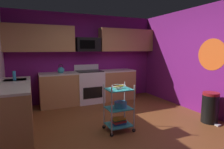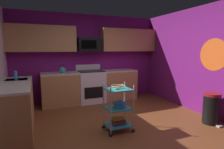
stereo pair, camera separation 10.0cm
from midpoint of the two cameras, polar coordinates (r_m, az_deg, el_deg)
floor at (r=3.80m, az=2.32°, el=-16.97°), size 4.40×4.80×0.04m
wall_back at (r=5.73m, az=-8.48°, el=5.11°), size 4.52×0.06×2.60m
wall_right at (r=4.87m, az=26.71°, el=3.83°), size 0.06×4.80×2.60m
wall_flower_decal at (r=4.74m, az=27.99°, el=5.48°), size 0.00×0.72×0.72m
counter_run at (r=4.88m, az=-14.39°, el=-5.49°), size 3.60×2.46×0.92m
oven_range at (r=5.52m, az=-7.51°, el=-3.60°), size 0.76×0.65×1.10m
upper_cabinets at (r=5.54m, az=-8.02°, el=10.71°), size 4.40×0.33×0.70m
microwave at (r=5.50m, az=-8.07°, el=9.17°), size 0.70×0.39×0.40m
rolling_cart at (r=3.59m, az=1.27°, el=-10.35°), size 0.53×0.41×0.91m
fruit_bowl at (r=3.48m, az=1.29°, el=-3.71°), size 0.27×0.27×0.07m
mixing_bowl_large at (r=3.59m, az=1.85°, el=-9.25°), size 0.25×0.25×0.11m
book_stack at (r=3.69m, az=1.26°, el=-14.23°), size 0.27×0.21×0.12m
kettle at (r=5.26m, az=-16.07°, el=1.31°), size 0.21×0.18×0.26m
dish_soap_bottle at (r=4.40m, az=-28.63°, el=-0.33°), size 0.06×0.06×0.20m
trash_can at (r=4.51m, az=27.58°, el=-9.09°), size 0.34×0.42×0.66m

